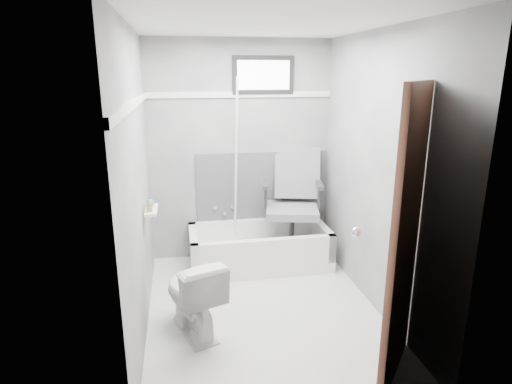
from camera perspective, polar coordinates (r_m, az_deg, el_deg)
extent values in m
plane|color=white|center=(3.96, 0.95, -15.47)|extent=(2.60, 2.60, 0.00)
plane|color=silver|center=(3.41, 1.14, 21.62)|extent=(2.60, 2.60, 0.00)
cube|color=slate|center=(4.75, -2.08, 5.36)|extent=(2.00, 0.02, 2.40)
cube|color=slate|center=(2.29, 7.52, -6.10)|extent=(2.00, 0.02, 2.40)
cube|color=slate|center=(3.44, -15.51, 0.86)|extent=(0.02, 2.60, 2.40)
cube|color=slate|center=(3.81, 15.94, 2.23)|extent=(0.02, 2.60, 2.40)
imported|color=white|center=(3.55, -8.46, -13.43)|extent=(0.58, 0.76, 0.66)
cube|color=#4C4C4F|center=(4.86, 0.90, 0.80)|extent=(1.50, 0.02, 0.78)
cube|color=white|center=(4.66, -2.13, 12.85)|extent=(2.00, 0.02, 0.06)
cube|color=white|center=(3.34, -16.06, 11.20)|extent=(0.02, 2.60, 0.06)
cylinder|color=white|center=(4.53, -2.69, 2.93)|extent=(0.02, 0.39, 1.92)
cube|color=white|center=(3.81, -13.78, -2.33)|extent=(0.10, 0.32, 0.02)
imported|color=#9B8B4D|center=(3.71, -14.06, -1.75)|extent=(0.05, 0.05, 0.11)
imported|color=slate|center=(3.85, -13.94, -1.23)|extent=(0.10, 0.10, 0.10)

